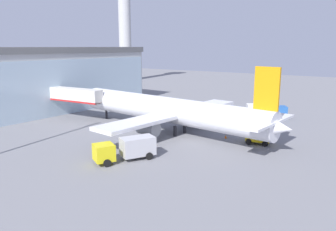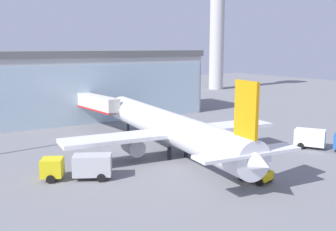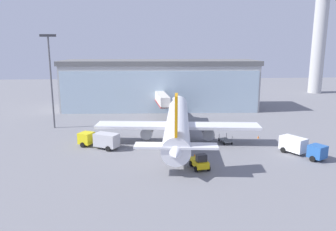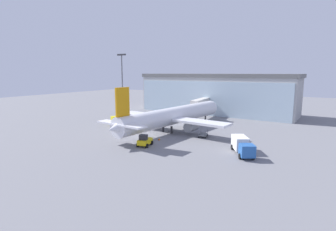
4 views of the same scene
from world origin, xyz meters
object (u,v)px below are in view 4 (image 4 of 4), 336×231
pushback_tug (145,141)px  safety_cone_wingtip (239,137)px  fuel_truck (242,145)px  airplane (173,116)px  catering_truck (120,121)px  apron_light_mast (122,80)px  baggage_cart (203,135)px  jet_bridge (202,103)px  safety_cone_nose (159,139)px

pushback_tug → safety_cone_wingtip: bearing=-53.4°
fuel_truck → safety_cone_wingtip: (-3.44, 9.91, -1.19)m
airplane → pushback_tug: size_ratio=11.30×
airplane → catering_truck: bearing=109.3°
catering_truck → fuel_truck: same height
apron_light_mast → fuel_truck: (43.90, -20.48, -9.94)m
airplane → baggage_cart: (8.47, -1.79, -3.03)m
pushback_tug → safety_cone_wingtip: 19.89m
catering_truck → safety_cone_wingtip: catering_truck is taller
jet_bridge → safety_cone_nose: bearing=-177.5°
fuel_truck → safety_cone_wingtip: bearing=168.4°
jet_bridge → fuel_truck: bearing=-150.5°
apron_light_mast → safety_cone_wingtip: apron_light_mast is taller
safety_cone_wingtip → safety_cone_nose: bearing=-144.2°
jet_bridge → pushback_tug: jet_bridge is taller
catering_truck → safety_cone_nose: bearing=-172.4°
apron_light_mast → safety_cone_nose: bearing=-36.9°
jet_bridge → catering_truck: jet_bridge is taller
apron_light_mast → safety_cone_nose: (27.03, -20.28, -11.13)m
safety_cone_nose → safety_cone_wingtip: 16.57m
apron_light_mast → baggage_cart: apron_light_mast is taller
catering_truck → pushback_tug: 18.80m
jet_bridge → catering_truck: 27.13m
fuel_truck → pushback_tug: (-16.85, -4.77, -0.49)m
baggage_cart → safety_cone_nose: (-6.57, -7.11, -0.23)m
baggage_cart → apron_light_mast: bearing=55.5°
jet_bridge → catering_truck: (-11.54, -24.38, -2.93)m
safety_cone_wingtip → baggage_cart: bearing=-159.4°
jet_bridge → fuel_truck: (20.78, -30.29, -2.93)m
jet_bridge → airplane: bearing=-179.5°
fuel_truck → pushback_tug: size_ratio=2.12×
airplane → catering_truck: airplane is taller
jet_bridge → safety_cone_nose: jet_bridge is taller
apron_light_mast → pushback_tug: apron_light_mast is taller
pushback_tug → safety_cone_wingtip: pushback_tug is taller
catering_truck → jet_bridge: bearing=-87.5°
jet_bridge → airplane: (2.01, -21.18, -0.86)m
baggage_cart → pushback_tug: bearing=138.5°
catering_truck → baggage_cart: catering_truck is taller
baggage_cart → fuel_truck: bearing=-138.5°
airplane → catering_truck: 14.07m
apron_light_mast → safety_cone_wingtip: bearing=-14.6°
apron_light_mast → pushback_tug: bearing=-43.0°
fuel_truck → safety_cone_wingtip: 10.55m
airplane → safety_cone_nose: (1.90, -8.90, -3.26)m
apron_light_mast → fuel_truck: size_ratio=2.61×
apron_light_mast → fuel_truck: bearing=-25.0°
apron_light_mast → catering_truck: bearing=-51.5°
catering_truck → fuel_truck: (32.32, -5.91, 0.00)m
apron_light_mast → airplane: (25.13, -11.37, -7.88)m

